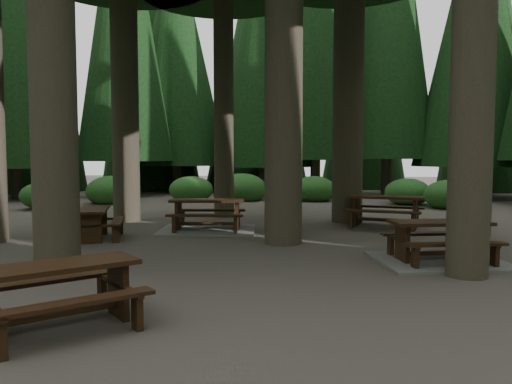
# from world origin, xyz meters

# --- Properties ---
(ground) EXTENTS (80.00, 80.00, 0.00)m
(ground) POSITION_xyz_m (0.00, 0.00, 0.00)
(ground) COLOR #554D45
(ground) RESTS_ON ground
(picnic_table_a) EXTENTS (2.62, 2.32, 0.77)m
(picnic_table_a) POSITION_xyz_m (3.81, -1.47, 0.26)
(picnic_table_a) COLOR gray
(picnic_table_a) RESTS_ON ground
(picnic_table_b) EXTENTS (1.82, 2.03, 0.73)m
(picnic_table_b) POSITION_xyz_m (-3.70, 0.21, 0.48)
(picnic_table_b) COLOR #321C0F
(picnic_table_b) RESTS_ON ground
(picnic_table_c) EXTENTS (2.68, 2.30, 0.83)m
(picnic_table_c) POSITION_xyz_m (-1.31, 1.83, 0.29)
(picnic_table_c) COLOR gray
(picnic_table_c) RESTS_ON ground
(picnic_table_d) EXTENTS (2.34, 2.07, 0.87)m
(picnic_table_d) POSITION_xyz_m (3.39, 3.17, 0.58)
(picnic_table_d) COLOR #321C0F
(picnic_table_d) RESTS_ON ground
(picnic_table_e) EXTENTS (2.19, 2.18, 0.74)m
(picnic_table_e) POSITION_xyz_m (-1.27, -5.70, 0.49)
(picnic_table_e) COLOR #321C0F
(picnic_table_e) RESTS_ON ground
(shrub_ring) EXTENTS (23.86, 24.64, 1.49)m
(shrub_ring) POSITION_xyz_m (0.70, 0.75, 0.40)
(shrub_ring) COLOR #256221
(shrub_ring) RESTS_ON ground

